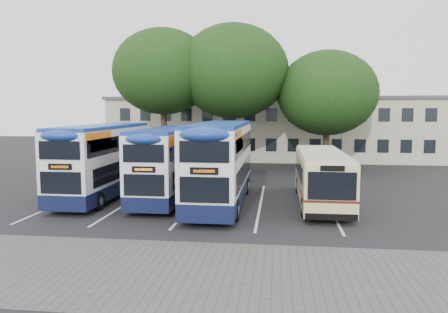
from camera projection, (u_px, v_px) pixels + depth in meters
name	position (u px, v px, depth m)	size (l,w,h in m)	color
ground	(262.00, 230.00, 17.93)	(120.00, 120.00, 0.00)	black
paving_strip	(189.00, 272.00, 13.24)	(40.00, 6.00, 0.01)	#595654
bay_lines	(195.00, 202.00, 23.33)	(14.12, 11.00, 0.01)	silver
depot_building	(272.00, 128.00, 44.23)	(32.40, 8.40, 6.20)	#C0B39A
lamp_post	(343.00, 108.00, 36.36)	(0.25, 1.05, 9.06)	gray
tree_left	(163.00, 72.00, 35.61)	(8.24, 8.24, 11.56)	black
tree_mid	(233.00, 71.00, 35.35)	(8.99, 8.99, 11.87)	black
tree_right	(327.00, 93.00, 34.95)	(8.01, 8.01, 9.69)	black
bus_dd_left	(103.00, 158.00, 24.59)	(2.38, 9.80, 4.08)	#0E1536
bus_dd_mid	(170.00, 160.00, 24.17)	(2.29, 9.45, 3.94)	#0E1536
bus_dd_right	(221.00, 160.00, 22.66)	(2.48, 10.24, 4.27)	#0E1536
bus_single	(321.00, 174.00, 22.93)	(2.35, 9.22, 2.75)	beige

